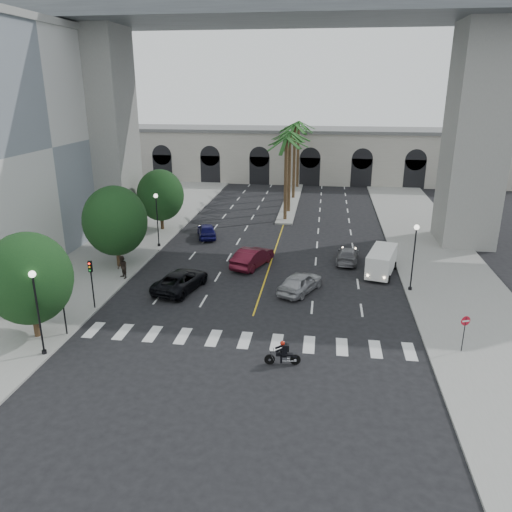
{
  "coord_description": "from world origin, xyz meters",
  "views": [
    {
      "loc": [
        4.56,
        -28.92,
        15.1
      ],
      "look_at": [
        -0.35,
        6.0,
        3.02
      ],
      "focal_mm": 35.0,
      "sensor_mm": 36.0,
      "label": 1
    }
  ],
  "objects": [
    {
      "name": "ground",
      "position": [
        0.0,
        0.0,
        0.0
      ],
      "size": [
        140.0,
        140.0,
        0.0
      ],
      "primitive_type": "plane",
      "color": "black",
      "rests_on": "ground"
    },
    {
      "name": "sidewalk_left",
      "position": [
        -15.0,
        15.0,
        0.07
      ],
      "size": [
        8.0,
        100.0,
        0.15
      ],
      "primitive_type": "cube",
      "color": "gray",
      "rests_on": "ground"
    },
    {
      "name": "sidewalk_right",
      "position": [
        15.0,
        15.0,
        0.07
      ],
      "size": [
        8.0,
        100.0,
        0.15
      ],
      "primitive_type": "cube",
      "color": "gray",
      "rests_on": "ground"
    },
    {
      "name": "median",
      "position": [
        0.0,
        38.0,
        0.1
      ],
      "size": [
        2.0,
        24.0,
        0.2
      ],
      "primitive_type": "cube",
      "color": "gray",
      "rests_on": "ground"
    },
    {
      "name": "pier_building",
      "position": [
        0.0,
        55.0,
        4.27
      ],
      "size": [
        71.0,
        10.5,
        8.5
      ],
      "color": "beige",
      "rests_on": "ground"
    },
    {
      "name": "bridge",
      "position": [
        3.42,
        22.0,
        18.51
      ],
      "size": [
        75.0,
        13.0,
        26.0
      ],
      "color": "gray",
      "rests_on": "ground"
    },
    {
      "name": "palm_a",
      "position": [
        0.0,
        28.0,
        9.1
      ],
      "size": [
        3.2,
        3.2,
        10.3
      ],
      "color": "#47331E",
      "rests_on": "ground"
    },
    {
      "name": "palm_b",
      "position": [
        0.1,
        32.0,
        9.37
      ],
      "size": [
        3.2,
        3.2,
        10.6
      ],
      "color": "#47331E",
      "rests_on": "ground"
    },
    {
      "name": "palm_c",
      "position": [
        -0.2,
        36.0,
        8.91
      ],
      "size": [
        3.2,
        3.2,
        10.1
      ],
      "color": "#47331E",
      "rests_on": "ground"
    },
    {
      "name": "palm_d",
      "position": [
        0.15,
        40.0,
        9.65
      ],
      "size": [
        3.2,
        3.2,
        10.9
      ],
      "color": "#47331E",
      "rests_on": "ground"
    },
    {
      "name": "palm_e",
      "position": [
        -0.1,
        44.0,
        9.19
      ],
      "size": [
        3.2,
        3.2,
        10.4
      ],
      "color": "#47331E",
      "rests_on": "ground"
    },
    {
      "name": "palm_f",
      "position": [
        0.2,
        48.0,
        9.46
      ],
      "size": [
        3.2,
        3.2,
        10.7
      ],
      "color": "#47331E",
      "rests_on": "ground"
    },
    {
      "name": "street_tree_near",
      "position": [
        -13.0,
        -3.0,
        4.02
      ],
      "size": [
        5.2,
        5.2,
        6.89
      ],
      "color": "#382616",
      "rests_on": "ground"
    },
    {
      "name": "street_tree_mid",
      "position": [
        -13.0,
        10.0,
        4.21
      ],
      "size": [
        5.44,
        5.44,
        7.21
      ],
      "color": "#382616",
      "rests_on": "ground"
    },
    {
      "name": "street_tree_far",
      "position": [
        -13.0,
        22.0,
        3.9
      ],
      "size": [
        5.04,
        5.04,
        6.68
      ],
      "color": "#382616",
      "rests_on": "ground"
    },
    {
      "name": "lamp_post_left_near",
      "position": [
        -11.4,
        -5.0,
        3.22
      ],
      "size": [
        0.4,
        0.4,
        5.35
      ],
      "color": "black",
      "rests_on": "ground"
    },
    {
      "name": "lamp_post_left_far",
      "position": [
        -11.4,
        16.0,
        3.22
      ],
      "size": [
        0.4,
        0.4,
        5.35
      ],
      "color": "black",
      "rests_on": "ground"
    },
    {
      "name": "lamp_post_right",
      "position": [
        11.4,
        8.0,
        3.22
      ],
      "size": [
        0.4,
        0.4,
        5.35
      ],
      "color": "black",
      "rests_on": "ground"
    },
    {
      "name": "traffic_signal_near",
      "position": [
        -11.3,
        -2.5,
        2.51
      ],
      "size": [
        0.25,
        0.18,
        3.65
      ],
      "color": "black",
      "rests_on": "ground"
    },
    {
      "name": "traffic_signal_far",
      "position": [
        -11.3,
        1.5,
        2.51
      ],
      "size": [
        0.25,
        0.18,
        3.65
      ],
      "color": "black",
      "rests_on": "ground"
    },
    {
      "name": "motorcycle_rider",
      "position": [
        2.64,
        -3.99,
        0.68
      ],
      "size": [
        2.07,
        0.57,
        1.49
      ],
      "rotation": [
        0.0,
        0.0,
        0.13
      ],
      "color": "black",
      "rests_on": "ground"
    },
    {
      "name": "car_a",
      "position": [
        2.98,
        6.68,
        0.8
      ],
      "size": [
        3.68,
        5.04,
        1.6
      ],
      "primitive_type": "imported",
      "rotation": [
        0.0,
        0.0,
        2.71
      ],
      "color": "#9D9DA1",
      "rests_on": "ground"
    },
    {
      "name": "car_b",
      "position": [
        -1.5,
        11.91,
        0.85
      ],
      "size": [
        3.41,
        5.49,
        1.71
      ],
      "primitive_type": "imported",
      "rotation": [
        0.0,
        0.0,
        2.81
      ],
      "color": "#4A0E1C",
      "rests_on": "ground"
    },
    {
      "name": "car_c",
      "position": [
        -6.23,
        5.88,
        0.77
      ],
      "size": [
        3.81,
        6.02,
        1.55
      ],
      "primitive_type": "imported",
      "rotation": [
        0.0,
        0.0,
        2.9
      ],
      "color": "black",
      "rests_on": "ground"
    },
    {
      "name": "car_d",
      "position": [
        6.81,
        14.21,
        0.66
      ],
      "size": [
        2.28,
        4.71,
        1.32
      ],
      "primitive_type": "imported",
      "rotation": [
        0.0,
        0.0,
        3.05
      ],
      "color": "slate",
      "rests_on": "ground"
    },
    {
      "name": "car_e",
      "position": [
        -7.52,
        19.93,
        0.75
      ],
      "size": [
        3.02,
        4.74,
        1.5
      ],
      "primitive_type": "imported",
      "rotation": [
        0.0,
        0.0,
        3.45
      ],
      "color": "#121151",
      "rests_on": "ground"
    },
    {
      "name": "cargo_van",
      "position": [
        9.49,
        11.45,
        1.19
      ],
      "size": [
        3.06,
        5.32,
        2.14
      ],
      "rotation": [
        0.0,
        0.0,
        -0.25
      ],
      "color": "silver",
      "rests_on": "ground"
    },
    {
      "name": "pedestrian_a",
      "position": [
        -15.7,
        4.6,
        1.03
      ],
      "size": [
        0.72,
        0.55,
        1.75
      ],
      "primitive_type": "imported",
      "rotation": [
        0.0,
        0.0,
        0.23
      ],
      "color": "black",
      "rests_on": "sidewalk_left"
    },
    {
      "name": "pedestrian_b",
      "position": [
        -11.5,
        7.21,
        1.1
      ],
      "size": [
        1.17,
        1.16,
        1.91
      ],
      "primitive_type": "imported",
      "rotation": [
        0.0,
        0.0,
        -0.76
      ],
      "color": "black",
      "rests_on": "sidewalk_left"
    },
    {
      "name": "do_not_enter_sign",
      "position": [
        13.0,
        -1.28,
        1.76
      ],
      "size": [
        0.57,
        0.24,
        2.43
      ],
      "rotation": [
        0.0,
        0.0,
        0.37
      ],
      "color": "black",
      "rests_on": "ground"
    }
  ]
}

